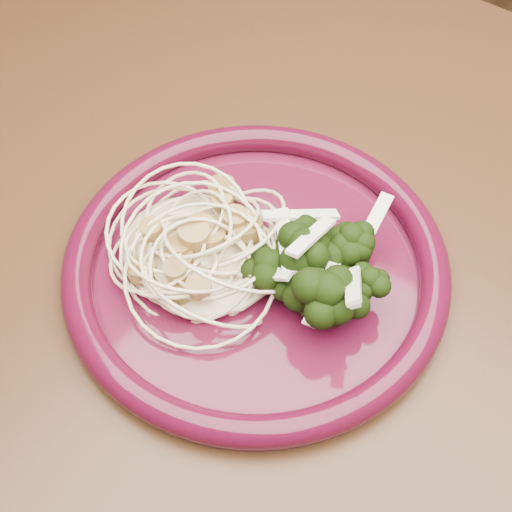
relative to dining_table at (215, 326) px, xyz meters
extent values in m
cube|color=#472814|center=(0.00, 0.00, 0.08)|extent=(1.20, 0.80, 0.04)
cylinder|color=#472814|center=(-0.55, 0.35, -0.30)|extent=(0.06, 0.06, 0.71)
cylinder|color=#470C20|center=(0.04, 0.01, 0.10)|extent=(0.34, 0.34, 0.01)
torus|color=#47051B|center=(0.04, 0.01, 0.11)|extent=(0.35, 0.35, 0.02)
ellipsoid|color=beige|center=(0.00, -0.01, 0.12)|extent=(0.15, 0.14, 0.03)
ellipsoid|color=black|center=(0.08, 0.03, 0.13)|extent=(0.12, 0.14, 0.04)
camera|label=1|loc=(0.21, -0.22, 0.50)|focal=50.00mm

